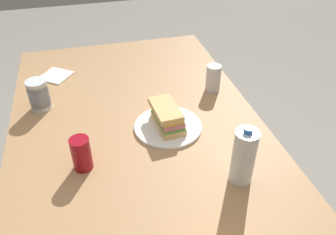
% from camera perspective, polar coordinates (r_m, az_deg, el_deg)
% --- Properties ---
extents(dining_table, '(1.72, 0.99, 0.77)m').
position_cam_1_polar(dining_table, '(1.37, -4.40, -5.94)').
color(dining_table, tan).
rests_on(dining_table, ground_plane).
extents(paper_plate, '(0.27, 0.27, 0.01)m').
position_cam_1_polar(paper_plate, '(1.34, 0.00, -1.50)').
color(paper_plate, white).
rests_on(paper_plate, dining_table).
extents(sandwich, '(0.19, 0.11, 0.08)m').
position_cam_1_polar(sandwich, '(1.32, -0.13, 0.17)').
color(sandwich, '#DBB26B').
rests_on(sandwich, paper_plate).
extents(soda_can_red, '(0.07, 0.07, 0.12)m').
position_cam_1_polar(soda_can_red, '(1.18, -14.22, -5.85)').
color(soda_can_red, maroon).
rests_on(soda_can_red, dining_table).
extents(water_bottle_tall, '(0.07, 0.07, 0.21)m').
position_cam_1_polar(water_bottle_tall, '(1.10, 12.48, -6.39)').
color(water_bottle_tall, silver).
rests_on(water_bottle_tall, dining_table).
extents(plastic_cup_stack, '(0.08, 0.08, 0.13)m').
position_cam_1_polar(plastic_cup_stack, '(1.52, -20.72, 3.55)').
color(plastic_cup_stack, silver).
rests_on(plastic_cup_stack, dining_table).
extents(soda_can_silver, '(0.07, 0.07, 0.12)m').
position_cam_1_polar(soda_can_silver, '(1.56, 7.54, 6.54)').
color(soda_can_silver, silver).
rests_on(soda_can_silver, dining_table).
extents(paper_napkin, '(0.18, 0.18, 0.01)m').
position_cam_1_polar(paper_napkin, '(1.77, -18.16, 6.63)').
color(paper_napkin, white).
rests_on(paper_napkin, dining_table).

